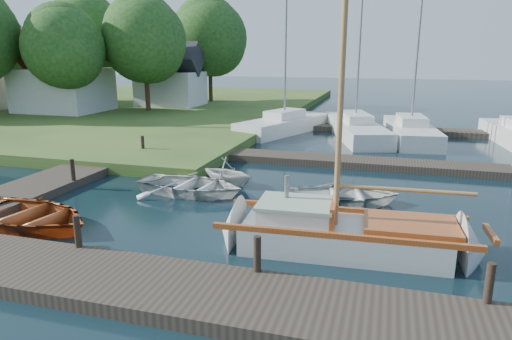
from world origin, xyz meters
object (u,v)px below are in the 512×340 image
(mooring_post_4, at_px, (73,170))
(tender_c, at_px, (342,193))
(mooring_post_1, at_px, (77,231))
(marina_boat_2, at_px, (411,130))
(tender_a, at_px, (190,183))
(house_a, at_px, (63,78))
(mooring_post_2, at_px, (257,254))
(marina_boat_1, at_px, (355,127))
(house_c, at_px, (171,80))
(dinghy, at_px, (26,212))
(tender_b, at_px, (227,170))
(marina_boat_0, at_px, (284,123))
(tree_7, at_px, (210,37))
(mooring_post_5, at_px, (143,144))
(tree_2, at_px, (64,47))
(tree_4, at_px, (86,35))
(tree_3, at_px, (145,40))
(sailboat, at_px, (349,237))

(mooring_post_4, xyz_separation_m, tender_c, (9.67, 0.95, -0.31))
(mooring_post_1, bearing_deg, marina_boat_2, 66.18)
(mooring_post_1, xyz_separation_m, tender_a, (0.40, 5.59, -0.30))
(mooring_post_1, distance_m, house_a, 27.11)
(mooring_post_2, xyz_separation_m, mooring_post_4, (-8.50, 5.00, 0.00))
(marina_boat_1, xyz_separation_m, house_c, (-16.08, 8.09, 2.02))
(mooring_post_4, bearing_deg, mooring_post_1, -51.34)
(dinghy, xyz_separation_m, marina_boat_1, (7.85, 17.57, 0.11))
(mooring_post_1, xyz_separation_m, tender_b, (1.30, 6.97, -0.12))
(mooring_post_4, xyz_separation_m, marina_boat_1, (9.08, 13.91, -0.13))
(mooring_post_4, height_order, dinghy, mooring_post_4)
(mooring_post_1, distance_m, marina_boat_0, 19.09)
(mooring_post_1, xyz_separation_m, marina_boat_1, (5.08, 18.91, -0.13))
(mooring_post_1, bearing_deg, house_c, 112.17)
(marina_boat_0, relative_size, house_c, 2.00)
(house_a, bearing_deg, tender_c, -33.58)
(tree_7, bearing_deg, tender_a, -69.74)
(tender_c, bearing_deg, house_a, 42.13)
(mooring_post_5, bearing_deg, house_a, 139.76)
(mooring_post_1, relative_size, marina_boat_2, 0.07)
(tender_c, height_order, marina_boat_0, marina_boat_0)
(marina_boat_0, distance_m, tree_2, 16.40)
(marina_boat_0, height_order, tree_7, marina_boat_0)
(marina_boat_0, height_order, tree_2, marina_boat_0)
(tree_4, height_order, tree_7, tree_4)
(house_a, height_order, tree_4, tree_4)
(mooring_post_2, distance_m, tender_c, 6.07)
(mooring_post_5, xyz_separation_m, tender_a, (4.40, -4.41, -0.30))
(tender_a, xyz_separation_m, marina_boat_2, (7.81, 13.03, 0.18))
(tender_a, bearing_deg, tree_7, 25.97)
(mooring_post_5, relative_size, marina_boat_0, 0.08)
(house_a, xyz_separation_m, tree_3, (6.00, 2.05, 2.85))
(mooring_post_2, distance_m, house_c, 31.19)
(tender_c, xyz_separation_m, tree_7, (-14.67, 25.10, 5.81))
(mooring_post_1, xyz_separation_m, tree_7, (-9.00, 31.05, 5.50))
(tender_a, bearing_deg, house_c, 33.74)
(sailboat, distance_m, tree_2, 27.48)
(tender_c, bearing_deg, mooring_post_1, 122.08)
(mooring_post_4, xyz_separation_m, marina_boat_2, (12.22, 13.61, -0.12))
(mooring_post_2, xyz_separation_m, marina_boat_0, (-3.78, 19.08, -0.13))
(marina_boat_1, distance_m, tree_7, 19.42)
(marina_boat_2, bearing_deg, dinghy, 140.30)
(dinghy, bearing_deg, tender_b, -26.48)
(mooring_post_1, xyz_separation_m, tree_4, (-19.00, 27.05, 5.67))
(mooring_post_4, relative_size, tender_a, 0.21)
(marina_boat_0, height_order, tree_3, marina_boat_0)
(tree_3, bearing_deg, mooring_post_2, -56.08)
(sailboat, height_order, tree_7, tree_7)
(tender_c, bearing_deg, tender_a, 79.65)
(mooring_post_1, xyz_separation_m, tree_2, (-15.00, 19.05, 4.55))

